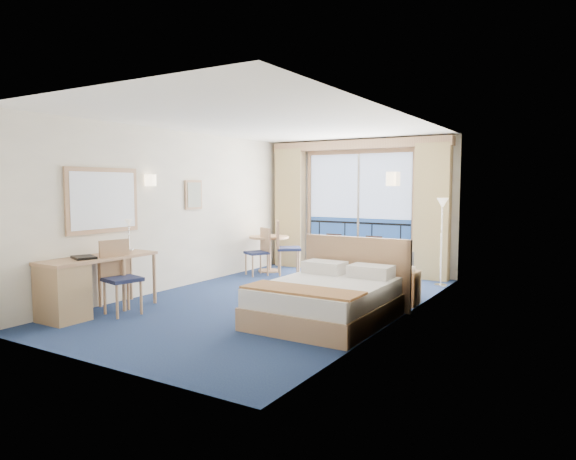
% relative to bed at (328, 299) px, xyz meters
% --- Properties ---
extents(floor, '(6.50, 6.50, 0.00)m').
position_rel_bed_xyz_m(floor, '(-1.23, 0.57, -0.29)').
color(floor, navy).
rests_on(floor, ground).
extents(room_walls, '(4.04, 6.54, 2.72)m').
position_rel_bed_xyz_m(room_walls, '(-1.23, 0.57, 1.49)').
color(room_walls, white).
rests_on(room_walls, ground).
extents(balcony_door, '(2.36, 0.03, 2.52)m').
position_rel_bed_xyz_m(balcony_door, '(-1.24, 3.79, 0.86)').
color(balcony_door, navy).
rests_on(balcony_door, room_walls).
extents(curtain_left, '(0.65, 0.22, 2.55)m').
position_rel_bed_xyz_m(curtain_left, '(-2.78, 3.64, 0.99)').
color(curtain_left, tan).
rests_on(curtain_left, room_walls).
extents(curtain_right, '(0.65, 0.22, 2.55)m').
position_rel_bed_xyz_m(curtain_right, '(0.32, 3.64, 0.99)').
color(curtain_right, tan).
rests_on(curtain_right, room_walls).
extents(pelmet, '(3.80, 0.25, 0.18)m').
position_rel_bed_xyz_m(pelmet, '(-1.23, 3.67, 2.29)').
color(pelmet, tan).
rests_on(pelmet, room_walls).
extents(mirror, '(0.05, 1.25, 0.95)m').
position_rel_bed_xyz_m(mirror, '(-3.20, -0.93, 1.26)').
color(mirror, tan).
rests_on(mirror, room_walls).
extents(wall_print, '(0.04, 0.42, 0.52)m').
position_rel_bed_xyz_m(wall_print, '(-3.20, 1.02, 1.31)').
color(wall_print, tan).
rests_on(wall_print, room_walls).
extents(sconce_left, '(0.18, 0.18, 0.18)m').
position_rel_bed_xyz_m(sconce_left, '(-3.17, -0.03, 1.56)').
color(sconce_left, '#FFE1B2').
rests_on(sconce_left, room_walls).
extents(sconce_right, '(0.18, 0.18, 0.18)m').
position_rel_bed_xyz_m(sconce_right, '(0.71, 0.42, 1.56)').
color(sconce_right, '#FFE1B2').
rests_on(sconce_right, room_walls).
extents(bed, '(1.63, 1.94, 1.03)m').
position_rel_bed_xyz_m(bed, '(0.00, 0.00, 0.00)').
color(bed, tan).
rests_on(bed, ground).
extents(nightstand, '(0.38, 0.36, 0.50)m').
position_rel_bed_xyz_m(nightstand, '(0.56, 1.43, -0.04)').
color(nightstand, '#9F8054').
rests_on(nightstand, ground).
extents(phone, '(0.21, 0.18, 0.08)m').
position_rel_bed_xyz_m(phone, '(0.60, 1.38, 0.26)').
color(phone, white).
rests_on(phone, nightstand).
extents(armchair, '(1.17, 1.17, 0.77)m').
position_rel_bed_xyz_m(armchair, '(-0.01, 1.89, 0.10)').
color(armchair, '#434851').
rests_on(armchair, ground).
extents(floor_lamp, '(0.21, 0.21, 1.55)m').
position_rel_bed_xyz_m(floor_lamp, '(0.64, 3.10, 0.89)').
color(floor_lamp, silver).
rests_on(floor_lamp, ground).
extents(desk, '(0.58, 1.67, 0.78)m').
position_rel_bed_xyz_m(desk, '(-2.94, -1.70, 0.15)').
color(desk, tan).
rests_on(desk, ground).
extents(desk_chair, '(0.53, 0.52, 1.02)m').
position_rel_bed_xyz_m(desk_chair, '(-2.64, -1.15, 0.28)').
color(desk_chair, '#1D2344').
rests_on(desk_chair, ground).
extents(folder, '(0.42, 0.37, 0.03)m').
position_rel_bed_xyz_m(folder, '(-2.92, -1.49, 0.51)').
color(folder, black).
rests_on(folder, desk).
extents(desk_lamp, '(0.12, 0.12, 0.47)m').
position_rel_bed_xyz_m(desk_lamp, '(-2.95, -0.69, 0.85)').
color(desk_lamp, silver).
rests_on(desk_lamp, desk).
extents(round_table, '(0.81, 0.81, 0.73)m').
position_rel_bed_xyz_m(round_table, '(-2.78, 2.81, 0.26)').
color(round_table, tan).
rests_on(round_table, ground).
extents(table_chair_a, '(0.65, 0.65, 1.08)m').
position_rel_bed_xyz_m(table_chair_a, '(-2.33, 2.67, 0.32)').
color(table_chair_a, '#1D2344').
rests_on(table_chair_a, ground).
extents(table_chair_b, '(0.55, 0.55, 0.93)m').
position_rel_bed_xyz_m(table_chair_b, '(-2.70, 2.38, 0.24)').
color(table_chair_b, '#1D2344').
rests_on(table_chair_b, ground).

